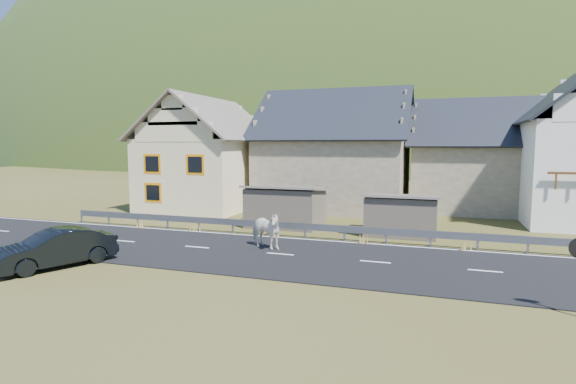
% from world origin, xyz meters
% --- Properties ---
extents(ground, '(160.00, 160.00, 0.00)m').
position_xyz_m(ground, '(0.00, 0.00, 0.00)').
color(ground, '#3C3E13').
rests_on(ground, ground).
extents(road, '(60.00, 7.00, 0.04)m').
position_xyz_m(road, '(0.00, 0.00, 0.02)').
color(road, black).
rests_on(road, ground).
extents(lane_markings, '(60.00, 6.60, 0.01)m').
position_xyz_m(lane_markings, '(0.00, 0.00, 0.04)').
color(lane_markings, silver).
rests_on(lane_markings, road).
extents(guardrail, '(28.10, 0.09, 0.75)m').
position_xyz_m(guardrail, '(-0.00, 3.68, 0.56)').
color(guardrail, '#93969B').
rests_on(guardrail, ground).
extents(shed_left, '(4.30, 3.30, 2.40)m').
position_xyz_m(shed_left, '(-2.00, 6.50, 1.10)').
color(shed_left, '#65594D').
rests_on(shed_left, ground).
extents(shed_right, '(3.80, 2.90, 2.20)m').
position_xyz_m(shed_right, '(4.50, 6.00, 1.00)').
color(shed_right, '#65594D').
rests_on(shed_right, ground).
extents(house_cream, '(7.80, 9.80, 8.30)m').
position_xyz_m(house_cream, '(-10.00, 12.00, 4.36)').
color(house_cream, '#F6E6AA').
rests_on(house_cream, ground).
extents(house_stone_a, '(10.80, 9.80, 8.90)m').
position_xyz_m(house_stone_a, '(-1.00, 15.00, 4.63)').
color(house_stone_a, tan).
rests_on(house_stone_a, ground).
extents(house_stone_b, '(9.80, 8.80, 8.10)m').
position_xyz_m(house_stone_b, '(9.00, 17.00, 4.24)').
color(house_stone_b, tan).
rests_on(house_stone_b, ground).
extents(mountain, '(440.00, 280.00, 260.00)m').
position_xyz_m(mountain, '(5.00, 180.00, -20.00)').
color(mountain, '#253913').
rests_on(mountain, ground).
extents(conifer_patch, '(76.00, 50.00, 28.00)m').
position_xyz_m(conifer_patch, '(-55.00, 110.00, 6.00)').
color(conifer_patch, black).
rests_on(conifer_patch, ground).
extents(horse, '(1.65, 2.19, 1.68)m').
position_xyz_m(horse, '(-1.04, 0.84, 0.88)').
color(horse, white).
rests_on(horse, road).
extents(car, '(3.14, 4.60, 1.44)m').
position_xyz_m(car, '(-7.52, -4.49, 0.72)').
color(car, black).
rests_on(car, ground).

